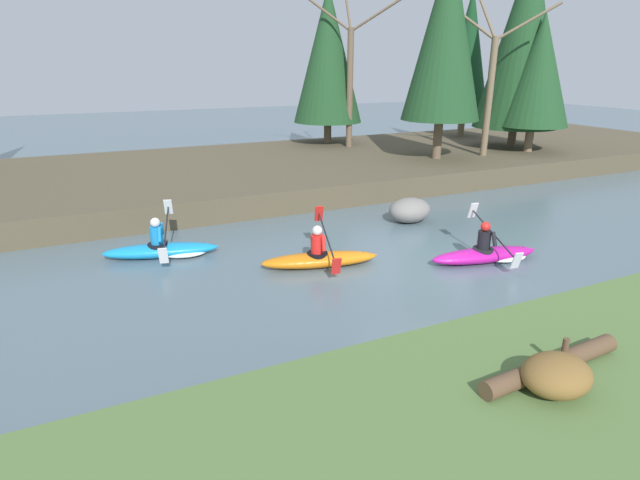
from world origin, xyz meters
name	(u,v)px	position (x,y,z in m)	size (l,w,h in m)	color
ground_plane	(423,264)	(0.00, 0.00, 0.00)	(90.00, 90.00, 0.00)	slate
riverbank_far	(275,170)	(0.00, 10.16, 0.38)	(44.00, 10.18, 0.76)	brown
conifer_tree_left	(328,55)	(3.93, 13.40, 4.84)	(3.25, 3.25, 7.12)	brown
conifer_tree_mid_left	(446,33)	(6.26, 7.84, 5.57)	(3.10, 3.10, 8.07)	brown
conifer_tree_centre	(539,71)	(11.05, 7.55, 4.19)	(2.98, 2.98, 5.74)	#7A664C
conifer_tree_mid_right	(525,35)	(11.15, 8.65, 5.63)	(3.71, 3.71, 8.79)	brown
conifer_tree_right	(468,50)	(11.68, 12.87, 5.12)	(2.46, 2.46, 7.35)	#7A664C
bare_tree_mid_upstream	(350,74)	(4.42, 12.11, 4.02)	(3.80, 3.76, 6.92)	brown
bare_tree_mid_downstream	(490,83)	(8.52, 7.61, 3.73)	(3.48, 3.44, 6.30)	#7A664C
shrub_clump_second	(556,375)	(-2.17, -5.52, 1.03)	(0.86, 0.72, 0.47)	brown
kayaker_lead	(489,254)	(1.53, -0.49, 0.20)	(2.79, 2.06, 1.20)	#C61999
kayaker_middle	(320,258)	(-2.24, 0.90, 0.22)	(2.78, 2.05, 1.20)	orange
kayaker_trailing	(165,249)	(-5.41, 3.06, 0.20)	(2.78, 2.05, 1.20)	#1993D6
boulder_midstream	(410,210)	(1.62, 2.94, 0.37)	(1.30, 1.01, 0.73)	gray
driftwood_log	(552,365)	(-1.89, -5.23, 0.92)	(2.28, 0.37, 0.44)	brown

